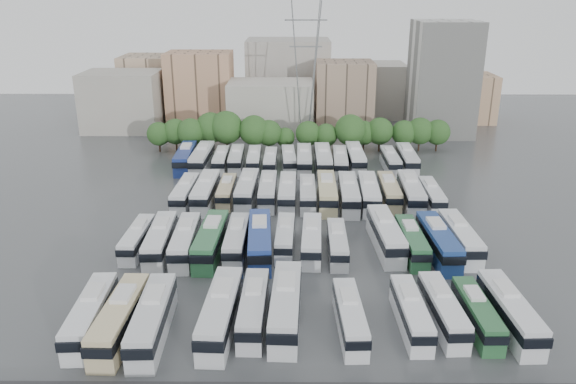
{
  "coord_description": "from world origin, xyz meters",
  "views": [
    {
      "loc": [
        -0.95,
        -73.3,
        33.27
      ],
      "look_at": [
        -1.52,
        8.95,
        3.0
      ],
      "focal_mm": 35.0,
      "sensor_mm": 36.0,
      "label": 1
    }
  ],
  "objects_px": {
    "bus_r0_s13": "(510,311)",
    "bus_r3_s12": "(390,160)",
    "bus_r0_s6": "(286,305)",
    "bus_r2_s8": "(327,192)",
    "apartment_tower": "(442,79)",
    "bus_r1_s6": "(285,237)",
    "bus_r3_s1": "(202,158)",
    "bus_r3_s10": "(355,158)",
    "bus_r3_s3": "(236,159)",
    "bus_r1_s4": "(237,240)",
    "bus_r1_s11": "(412,241)",
    "bus_r1_s13": "(460,237)",
    "bus_r2_s1": "(185,193)",
    "bus_r2_s6": "(287,192)",
    "bus_r2_s9": "(349,193)",
    "bus_r3_s2": "(221,160)",
    "bus_r0_s2": "(152,319)",
    "bus_r1_s7": "(312,239)",
    "bus_r3_s7": "(304,160)",
    "bus_r0_s4": "(221,312)",
    "bus_r3_s6": "(289,159)",
    "bus_r3_s9": "(340,161)",
    "bus_r1_s10": "(386,234)",
    "bus_r3_s0": "(185,158)",
    "bus_r0_s11": "(443,309)",
    "bus_r0_s12": "(477,313)",
    "bus_r2_s13": "(432,195)",
    "bus_r2_s3": "(227,191)",
    "bus_r1_s12": "(438,241)",
    "bus_r2_s2": "(206,191)",
    "bus_r2_s10": "(369,193)",
    "bus_r3_s8": "(323,160)",
    "bus_r0_s5": "(254,308)",
    "bus_r1_s8": "(337,243)",
    "bus_r2_s5": "(268,191)",
    "bus_r1_s5": "(260,240)",
    "bus_r0_s0": "(91,314)",
    "bus_r1_s2": "(185,241)",
    "bus_r1_s3": "(211,240)",
    "bus_r3_s5": "(270,161)",
    "bus_r3_s4": "(254,159)",
    "bus_r0_s10": "(411,312)",
    "bus_r2_s12": "(411,192)",
    "bus_r2_s11": "(389,191)",
    "electricity_pylon": "(306,58)",
    "bus_r2_s4": "(247,189)"
  },
  "relations": [
    {
      "from": "bus_r3_s3",
      "to": "bus_r3_s10",
      "type": "relative_size",
      "value": 0.89
    },
    {
      "from": "bus_r0_s12",
      "to": "bus_r1_s3",
      "type": "distance_m",
      "value": 34.04
    },
    {
      "from": "bus_r1_s2",
      "to": "bus_r1_s6",
      "type": "relative_size",
      "value": 1.15
    },
    {
      "from": "bus_r0_s6",
      "to": "bus_r1_s10",
      "type": "distance_m",
      "value": 22.26
    },
    {
      "from": "bus_r1_s4",
      "to": "bus_r2_s11",
      "type": "xyz_separation_m",
      "value": [
        23.11,
        18.74,
        0.03
      ]
    },
    {
      "from": "bus_r1_s12",
      "to": "bus_r3_s0",
      "type": "xyz_separation_m",
      "value": [
        -39.72,
        37.53,
        0.02
      ]
    },
    {
      "from": "bus_r0_s6",
      "to": "bus_r2_s8",
      "type": "distance_m",
      "value": 34.78
    },
    {
      "from": "bus_r1_s6",
      "to": "bus_r3_s2",
      "type": "height_order",
      "value": "bus_r3_s2"
    },
    {
      "from": "bus_r0_s0",
      "to": "bus_r2_s1",
      "type": "bearing_deg",
      "value": 82.23
    },
    {
      "from": "apartment_tower",
      "to": "bus_r3_s1",
      "type": "xyz_separation_m",
      "value": [
        -52.24,
        -27.76,
        -10.91
      ]
    },
    {
      "from": "bus_r1_s7",
      "to": "bus_r3_s10",
      "type": "relative_size",
      "value": 0.9
    },
    {
      "from": "bus_r1_s13",
      "to": "bus_r2_s1",
      "type": "height_order",
      "value": "bus_r1_s13"
    },
    {
      "from": "bus_r0_s13",
      "to": "bus_r1_s8",
      "type": "distance_m",
      "value": 23.38
    },
    {
      "from": "bus_r2_s8",
      "to": "bus_r3_s7",
      "type": "xyz_separation_m",
      "value": [
        -3.28,
        18.33,
        -0.08
      ]
    },
    {
      "from": "bus_r0_s13",
      "to": "bus_r3_s12",
      "type": "bearing_deg",
      "value": 91.51
    },
    {
      "from": "bus_r1_s13",
      "to": "bus_r2_s4",
      "type": "bearing_deg",
      "value": 146.95
    },
    {
      "from": "bus_r0_s10",
      "to": "bus_r1_s12",
      "type": "distance_m",
      "value": 17.88
    },
    {
      "from": "bus_r0_s11",
      "to": "bus_r3_s8",
      "type": "height_order",
      "value": "bus_r3_s8"
    },
    {
      "from": "bus_r2_s5",
      "to": "bus_r2_s10",
      "type": "height_order",
      "value": "bus_r2_s10"
    },
    {
      "from": "bus_r3_s2",
      "to": "bus_r3_s12",
      "type": "distance_m",
      "value": 32.67
    },
    {
      "from": "bus_r3_s1",
      "to": "bus_r3_s10",
      "type": "height_order",
      "value": "bus_r3_s1"
    },
    {
      "from": "apartment_tower",
      "to": "bus_r0_s11",
      "type": "height_order",
      "value": "apartment_tower"
    },
    {
      "from": "bus_r2_s5",
      "to": "bus_r1_s5",
      "type": "bearing_deg",
      "value": -90.41
    },
    {
      "from": "apartment_tower",
      "to": "bus_r1_s6",
      "type": "height_order",
      "value": "apartment_tower"
    },
    {
      "from": "bus_r0_s4",
      "to": "bus_r3_s7",
      "type": "distance_m",
      "value": 54.63
    },
    {
      "from": "bus_r2_s1",
      "to": "bus_r2_s3",
      "type": "relative_size",
      "value": 1.11
    },
    {
      "from": "bus_r2_s2",
      "to": "bus_r2_s10",
      "type": "distance_m",
      "value": 26.36
    },
    {
      "from": "bus_r3_s4",
      "to": "bus_r3_s12",
      "type": "relative_size",
      "value": 0.97
    },
    {
      "from": "bus_r0_s2",
      "to": "bus_r1_s11",
      "type": "bearing_deg",
      "value": 30.49
    },
    {
      "from": "bus_r1_s8",
      "to": "bus_r2_s12",
      "type": "bearing_deg",
      "value": 55.14
    },
    {
      "from": "bus_r2_s10",
      "to": "bus_r2_s3",
      "type": "bearing_deg",
      "value": 178.53
    },
    {
      "from": "electricity_pylon",
      "to": "bus_r2_s2",
      "type": "height_order",
      "value": "electricity_pylon"
    },
    {
      "from": "bus_r0_s2",
      "to": "bus_r3_s3",
      "type": "bearing_deg",
      "value": 84.99
    },
    {
      "from": "bus_r3_s0",
      "to": "bus_r0_s4",
      "type": "bearing_deg",
      "value": -77.8
    },
    {
      "from": "bus_r3_s7",
      "to": "bus_r3_s9",
      "type": "distance_m",
      "value": 6.88
    },
    {
      "from": "bus_r3_s4",
      "to": "bus_r0_s2",
      "type": "bearing_deg",
      "value": -97.74
    },
    {
      "from": "bus_r2_s6",
      "to": "bus_r0_s5",
      "type": "bearing_deg",
      "value": -94.17
    },
    {
      "from": "bus_r1_s3",
      "to": "bus_r3_s5",
      "type": "distance_m",
      "value": 37.25
    },
    {
      "from": "bus_r0_s11",
      "to": "bus_r3_s6",
      "type": "relative_size",
      "value": 1.0
    },
    {
      "from": "bus_r1_s4",
      "to": "bus_r3_s6",
      "type": "bearing_deg",
      "value": 80.33
    },
    {
      "from": "bus_r0_s5",
      "to": "bus_r0_s12",
      "type": "distance_m",
      "value": 23.05
    },
    {
      "from": "bus_r0_s0",
      "to": "bus_r1_s4",
      "type": "height_order",
      "value": "bus_r0_s0"
    },
    {
      "from": "bus_r2_s12",
      "to": "bus_r2_s10",
      "type": "bearing_deg",
      "value": -175.06
    },
    {
      "from": "bus_r2_s6",
      "to": "bus_r2_s9",
      "type": "xyz_separation_m",
      "value": [
        9.82,
        -0.91,
        0.13
      ]
    },
    {
      "from": "bus_r0_s12",
      "to": "bus_r2_s13",
      "type": "relative_size",
      "value": 0.96
    },
    {
      "from": "bus_r1_s4",
      "to": "bus_r1_s11",
      "type": "distance_m",
      "value": 23.0
    },
    {
      "from": "bus_r0_s13",
      "to": "bus_r3_s3",
      "type": "distance_m",
      "value": 63.6
    },
    {
      "from": "bus_r2_s2",
      "to": "bus_r2_s8",
      "type": "relative_size",
      "value": 1.0
    },
    {
      "from": "bus_r2_s3",
      "to": "bus_r2_s13",
      "type": "distance_m",
      "value": 33.18
    },
    {
      "from": "bus_r2_s10",
      "to": "bus_r3_s9",
      "type": "bearing_deg",
      "value": 102.64
    }
  ]
}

